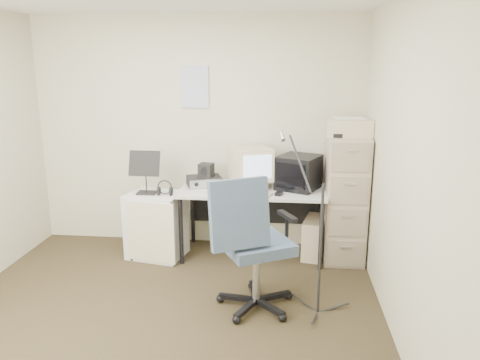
# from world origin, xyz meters

# --- Properties ---
(floor) EXTENTS (3.60, 3.60, 0.01)m
(floor) POSITION_xyz_m (0.00, 0.00, -0.01)
(floor) COLOR #2C2718
(floor) RESTS_ON ground
(wall_back) EXTENTS (3.60, 0.02, 2.50)m
(wall_back) POSITION_xyz_m (0.00, 1.80, 1.25)
(wall_back) COLOR beige
(wall_back) RESTS_ON ground
(wall_front) EXTENTS (3.60, 0.02, 2.50)m
(wall_front) POSITION_xyz_m (0.00, -1.80, 1.25)
(wall_front) COLOR beige
(wall_front) RESTS_ON ground
(wall_right) EXTENTS (0.02, 3.60, 2.50)m
(wall_right) POSITION_xyz_m (1.80, 0.00, 1.25)
(wall_right) COLOR beige
(wall_right) RESTS_ON ground
(wall_calendar) EXTENTS (0.30, 0.02, 0.44)m
(wall_calendar) POSITION_xyz_m (-0.02, 1.79, 1.75)
(wall_calendar) COLOR white
(wall_calendar) RESTS_ON wall_back
(filing_cabinet) EXTENTS (0.40, 0.60, 1.30)m
(filing_cabinet) POSITION_xyz_m (1.58, 1.48, 0.65)
(filing_cabinet) COLOR #B2A38E
(filing_cabinet) RESTS_ON floor
(printer) EXTENTS (0.45, 0.31, 0.17)m
(printer) POSITION_xyz_m (1.58, 1.45, 1.38)
(printer) COLOR #C4B096
(printer) RESTS_ON filing_cabinet
(desk) EXTENTS (1.50, 0.70, 0.73)m
(desk) POSITION_xyz_m (0.63, 1.45, 0.36)
(desk) COLOR beige
(desk) RESTS_ON floor
(crt_monitor) EXTENTS (0.51, 0.52, 0.42)m
(crt_monitor) POSITION_xyz_m (0.60, 1.52, 0.94)
(crt_monitor) COLOR #C4B096
(crt_monitor) RESTS_ON desk
(crt_tv) EXTENTS (0.51, 0.52, 0.35)m
(crt_tv) POSITION_xyz_m (1.10, 1.52, 0.90)
(crt_tv) COLOR black
(crt_tv) RESTS_ON desk
(desk_speaker) EXTENTS (0.10, 0.10, 0.16)m
(desk_speaker) POSITION_xyz_m (0.87, 1.55, 0.81)
(desk_speaker) COLOR beige
(desk_speaker) RESTS_ON desk
(keyboard) EXTENTS (0.42, 0.25, 0.02)m
(keyboard) POSITION_xyz_m (0.63, 1.24, 0.74)
(keyboard) COLOR #C4B096
(keyboard) RESTS_ON desk
(mouse) EXTENTS (0.09, 0.12, 0.03)m
(mouse) POSITION_xyz_m (0.91, 1.25, 0.75)
(mouse) COLOR black
(mouse) RESTS_ON desk
(radio_receiver) EXTENTS (0.41, 0.35, 0.10)m
(radio_receiver) POSITION_xyz_m (0.11, 1.54, 0.78)
(radio_receiver) COLOR black
(radio_receiver) RESTS_ON desk
(radio_speaker) EXTENTS (0.17, 0.16, 0.14)m
(radio_speaker) POSITION_xyz_m (0.13, 1.53, 0.90)
(radio_speaker) COLOR black
(radio_speaker) RESTS_ON radio_receiver
(papers) EXTENTS (0.23, 0.30, 0.02)m
(papers) POSITION_xyz_m (0.37, 1.27, 0.74)
(papers) COLOR white
(papers) RESTS_ON desk
(pc_tower) EXTENTS (0.29, 0.48, 0.41)m
(pc_tower) POSITION_xyz_m (1.29, 1.49, 0.21)
(pc_tower) COLOR #C4B096
(pc_tower) RESTS_ON floor
(office_chair) EXTENTS (0.91, 0.91, 1.16)m
(office_chair) POSITION_xyz_m (0.75, 0.35, 0.58)
(office_chair) COLOR #475971
(office_chair) RESTS_ON floor
(side_cart) EXTENTS (0.63, 0.55, 0.69)m
(side_cart) POSITION_xyz_m (-0.37, 1.33, 0.34)
(side_cart) COLOR silver
(side_cart) RESTS_ON floor
(music_stand) EXTENTS (0.34, 0.23, 0.46)m
(music_stand) POSITION_xyz_m (-0.46, 1.32, 0.92)
(music_stand) COLOR black
(music_stand) RESTS_ON side_cart
(headphones) EXTENTS (0.22, 0.22, 0.03)m
(headphones) POSITION_xyz_m (-0.25, 1.27, 0.74)
(headphones) COLOR black
(headphones) RESTS_ON side_cart
(mic_stand) EXTENTS (0.03, 0.03, 1.44)m
(mic_stand) POSITION_xyz_m (1.26, 0.32, 0.72)
(mic_stand) COLOR black
(mic_stand) RESTS_ON floor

